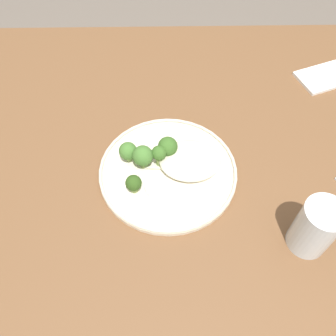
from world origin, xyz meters
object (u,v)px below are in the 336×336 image
(dinner_plate, at_px, (168,171))
(broccoli_floret_beside_noodles, at_px, (128,151))
(seared_scallop_large_seared, at_px, (193,168))
(seared_scallop_half_hidden, at_px, (188,148))
(seared_scallop_rear_pale, at_px, (204,165))
(water_glass, at_px, (314,230))
(broccoli_floret_center_pile, at_px, (168,146))
(folded_napkin, at_px, (327,77))
(broccoli_floret_left_leaning, at_px, (143,156))
(broccoli_floret_small_sprig, at_px, (134,183))
(broccoli_floret_near_rim, at_px, (159,154))
(seared_scallop_front_small, at_px, (174,153))

(dinner_plate, relative_size, broccoli_floret_beside_noodles, 5.87)
(seared_scallop_large_seared, distance_m, seared_scallop_half_hidden, 0.05)
(dinner_plate, height_order, broccoli_floret_beside_noodles, broccoli_floret_beside_noodles)
(seared_scallop_rear_pale, bearing_deg, water_glass, 137.44)
(seared_scallop_large_seared, xyz_separation_m, broccoli_floret_center_pile, (0.05, -0.04, 0.03))
(dinner_plate, distance_m, broccoli_floret_beside_noodles, 0.09)
(folded_napkin, bearing_deg, seared_scallop_half_hidden, 33.30)
(dinner_plate, distance_m, folded_napkin, 0.52)
(seared_scallop_rear_pale, xyz_separation_m, broccoli_floret_left_leaning, (0.13, -0.01, 0.02))
(dinner_plate, relative_size, broccoli_floret_center_pile, 5.10)
(broccoli_floret_small_sprig, bearing_deg, seared_scallop_large_seared, -158.69)
(broccoli_floret_near_rim, bearing_deg, seared_scallop_rear_pale, 171.31)
(broccoli_floret_beside_noodles, bearing_deg, seared_scallop_rear_pale, 170.78)
(broccoli_floret_beside_noodles, bearing_deg, broccoli_floret_center_pile, -174.84)
(broccoli_floret_beside_noodles, xyz_separation_m, folded_napkin, (-0.50, -0.27, -0.04))
(water_glass, bearing_deg, broccoli_floret_beside_noodles, -29.33)
(seared_scallop_large_seared, xyz_separation_m, broccoli_floret_small_sprig, (0.12, 0.05, 0.02))
(seared_scallop_front_small, height_order, broccoli_floret_near_rim, broccoli_floret_near_rim)
(seared_scallop_large_seared, bearing_deg, broccoli_floret_small_sprig, 21.31)
(seared_scallop_front_small, bearing_deg, dinner_plate, 70.98)
(seared_scallop_half_hidden, xyz_separation_m, broccoli_floret_beside_noodles, (0.13, 0.02, 0.02))
(seared_scallop_rear_pale, distance_m, broccoli_floret_center_pile, 0.09)
(seared_scallop_rear_pale, relative_size, broccoli_floret_beside_noodles, 0.66)
(seared_scallop_half_hidden, height_order, water_glass, water_glass)
(dinner_plate, relative_size, seared_scallop_half_hidden, 9.61)
(broccoli_floret_small_sprig, height_order, water_glass, water_glass)
(broccoli_floret_near_rim, bearing_deg, broccoli_floret_beside_noodles, -10.00)
(broccoli_floret_beside_noodles, height_order, broccoli_floret_center_pile, broccoli_floret_center_pile)
(seared_scallop_rear_pale, xyz_separation_m, seared_scallop_half_hidden, (0.03, -0.05, -0.00))
(dinner_plate, bearing_deg, water_glass, 148.00)
(broccoli_floret_beside_noodles, height_order, broccoli_floret_near_rim, broccoli_floret_near_rim)
(broccoli_floret_small_sprig, bearing_deg, broccoli_floret_center_pile, -128.49)
(broccoli_floret_beside_noodles, relative_size, broccoli_floret_near_rim, 0.94)
(broccoli_floret_beside_noodles, distance_m, broccoli_floret_near_rim, 0.07)
(seared_scallop_large_seared, xyz_separation_m, water_glass, (-0.20, 0.16, 0.03))
(seared_scallop_large_seared, height_order, water_glass, water_glass)
(seared_scallop_front_small, xyz_separation_m, broccoli_floret_beside_noodles, (0.10, 0.01, 0.02))
(broccoli_floret_near_rim, relative_size, folded_napkin, 0.35)
(broccoli_floret_beside_noodles, relative_size, folded_napkin, 0.33)
(seared_scallop_large_seared, xyz_separation_m, seared_scallop_half_hidden, (0.01, -0.05, 0.00))
(seared_scallop_rear_pale, distance_m, seared_scallop_half_hidden, 0.06)
(seared_scallop_rear_pale, height_order, broccoli_floret_center_pile, broccoli_floret_center_pile)
(dinner_plate, bearing_deg, seared_scallop_front_small, -109.02)
(seared_scallop_half_hidden, xyz_separation_m, broccoli_floret_small_sprig, (0.11, 0.10, 0.01))
(dinner_plate, bearing_deg, broccoli_floret_left_leaning, -14.97)
(seared_scallop_large_seared, xyz_separation_m, folded_napkin, (-0.37, -0.30, -0.02))
(dinner_plate, xyz_separation_m, seared_scallop_half_hidden, (-0.04, -0.05, 0.01))
(dinner_plate, height_order, broccoli_floret_center_pile, broccoli_floret_center_pile)
(dinner_plate, distance_m, seared_scallop_half_hidden, 0.07)
(dinner_plate, xyz_separation_m, seared_scallop_front_small, (-0.01, -0.04, 0.01))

